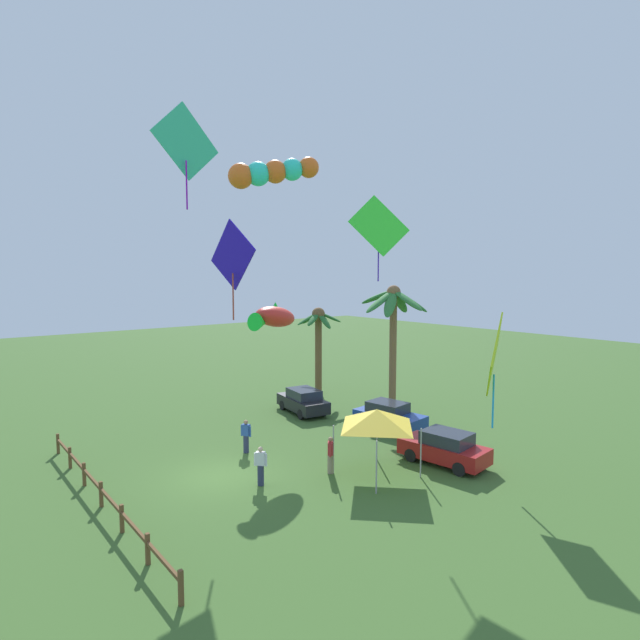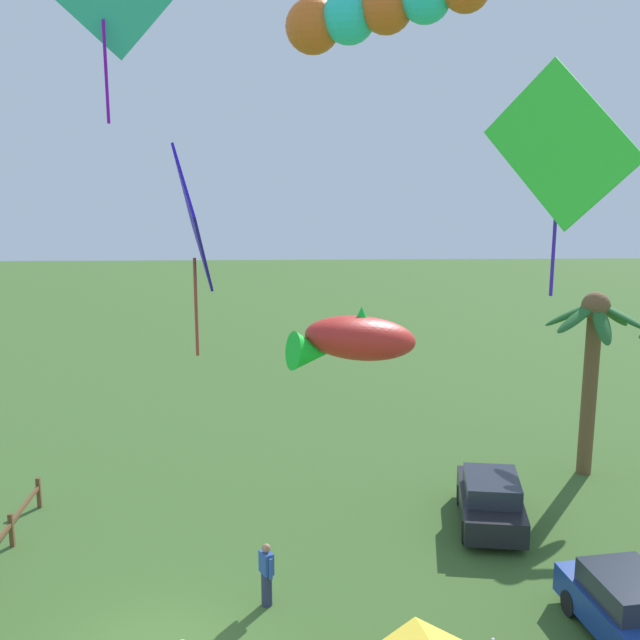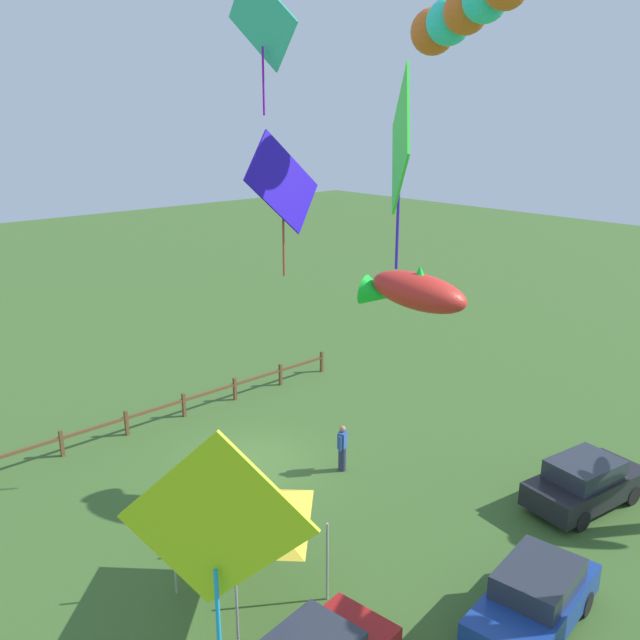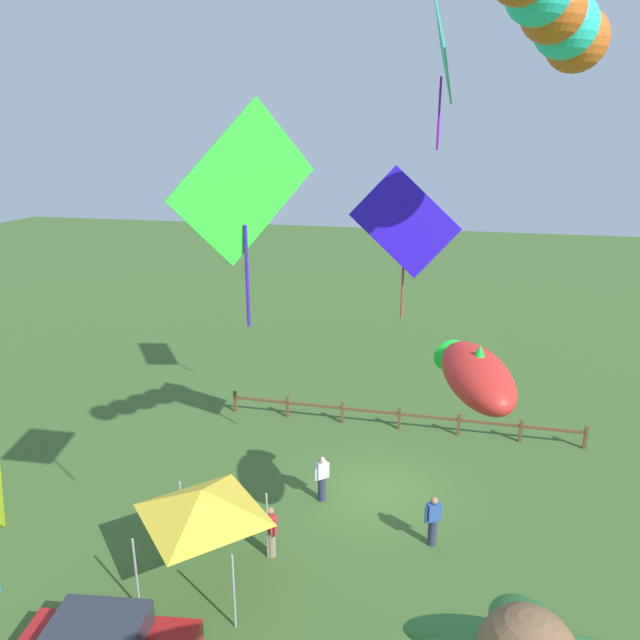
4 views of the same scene
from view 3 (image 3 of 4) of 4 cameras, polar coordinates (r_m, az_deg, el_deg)
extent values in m
plane|color=#3D6028|center=(23.37, -5.52, -11.81)|extent=(120.00, 120.00, 0.00)
cube|color=brown|center=(30.70, 0.14, -3.51)|extent=(0.12, 0.12, 0.95)
cube|color=brown|center=(29.26, -3.34, -4.60)|extent=(0.12, 0.12, 0.95)
cube|color=brown|center=(27.96, -7.18, -5.77)|extent=(0.12, 0.12, 0.95)
cube|color=brown|center=(26.80, -11.39, -7.02)|extent=(0.12, 0.12, 0.95)
cube|color=brown|center=(25.81, -15.98, -8.33)|extent=(0.12, 0.12, 0.95)
cube|color=brown|center=(25.02, -20.93, -9.67)|extent=(0.12, 0.12, 0.95)
cube|color=brown|center=(26.73, -11.42, -6.64)|extent=(14.41, 0.09, 0.11)
cube|color=navy|center=(17.26, 17.51, -21.92)|extent=(4.11, 2.25, 0.70)
cube|color=#282D38|center=(16.99, 17.92, -19.99)|extent=(2.22, 1.77, 0.56)
cylinder|color=black|center=(16.80, 12.97, -24.08)|extent=(0.62, 0.26, 0.60)
cylinder|color=black|center=(18.18, 21.44, -21.31)|extent=(0.62, 0.26, 0.60)
cylinder|color=black|center=(18.56, 16.62, -19.89)|extent=(0.62, 0.26, 0.60)
cylinder|color=black|center=(16.31, 0.01, -25.06)|extent=(0.62, 0.26, 0.60)
cube|color=black|center=(22.18, 21.45, -12.92)|extent=(4.10, 2.24, 0.70)
cube|color=#282D38|center=(21.78, 21.39, -11.61)|extent=(2.22, 1.77, 0.56)
cylinder|color=black|center=(23.60, 21.55, -11.89)|extent=(0.62, 0.26, 0.60)
cylinder|color=black|center=(22.89, 24.80, -13.24)|extent=(0.62, 0.26, 0.60)
cylinder|color=black|center=(21.85, 17.76, -13.91)|extent=(0.62, 0.26, 0.60)
cylinder|color=black|center=(21.09, 21.15, -15.50)|extent=(0.62, 0.26, 0.60)
cylinder|color=gray|center=(19.14, -4.95, -17.46)|extent=(0.26, 0.26, 0.84)
cube|color=#B72D33|center=(18.76, -5.00, -15.72)|extent=(0.44, 0.43, 0.54)
sphere|color=#A37556|center=(18.56, -5.03, -14.74)|extent=(0.21, 0.21, 0.21)
cylinder|color=#B72D33|center=(18.80, -5.72, -15.83)|extent=(0.09, 0.09, 0.52)
cylinder|color=#B72D33|center=(18.76, -4.27, -15.86)|extent=(0.09, 0.09, 0.52)
cylinder|color=#2D3351|center=(22.61, 1.88, -11.57)|extent=(0.26, 0.26, 0.84)
cube|color=#2D519E|center=(22.29, 1.90, -10.01)|extent=(0.44, 0.38, 0.54)
sphere|color=#A37556|center=(22.12, 1.91, -9.15)|extent=(0.21, 0.21, 0.21)
cylinder|color=#2D519E|center=(22.50, 2.08, -9.88)|extent=(0.09, 0.09, 0.52)
cylinder|color=#2D519E|center=(22.11, 1.71, -10.38)|extent=(0.09, 0.09, 0.52)
cylinder|color=#2D3351|center=(21.62, -8.15, -13.19)|extent=(0.26, 0.26, 0.84)
cube|color=silver|center=(21.28, -8.23, -11.58)|extent=(0.44, 0.42, 0.54)
sphere|color=beige|center=(21.11, -8.27, -10.69)|extent=(0.21, 0.21, 0.21)
cylinder|color=silver|center=(21.11, -8.38, -11.99)|extent=(0.09, 0.09, 0.52)
cylinder|color=silver|center=(21.50, -8.07, -11.41)|extent=(0.09, 0.09, 0.52)
cylinder|color=#9E9EA3|center=(18.69, -5.00, -16.08)|extent=(0.06, 0.06, 2.10)
cylinder|color=#9E9EA3|center=(17.55, -12.17, -18.89)|extent=(0.06, 0.06, 2.10)
cylinder|color=#9E9EA3|center=(17.03, 0.61, -19.69)|extent=(0.06, 0.06, 2.10)
cylinder|color=#9E9EA3|center=(15.77, -7.01, -23.33)|extent=(0.06, 0.06, 2.10)
pyramid|color=yellow|center=(16.39, -6.05, -15.38)|extent=(2.86, 2.86, 0.75)
cube|color=#34C29B|center=(21.90, -4.92, 23.93)|extent=(0.71, 3.04, 2.97)
cylinder|color=purple|center=(21.76, -4.79, 19.40)|extent=(0.07, 0.07, 1.98)
cube|color=#38ED37|center=(13.70, 6.80, 14.93)|extent=(1.99, 2.17, 2.89)
cylinder|color=#3D1CC0|center=(13.85, 6.56, 8.10)|extent=(0.06, 0.06, 1.88)
ellipsoid|color=red|center=(19.53, 8.34, 2.37)|extent=(2.39, 3.26, 1.45)
cone|color=#15DB2D|center=(20.00, 4.87, 2.25)|extent=(1.21, 1.28, 1.03)
cone|color=#15DB2D|center=(19.42, 8.40, 3.69)|extent=(0.73, 0.73, 0.58)
cube|color=#2410C3|center=(20.06, -3.17, 11.46)|extent=(3.08, 0.66, 3.01)
cylinder|color=#A63B30|center=(20.31, -3.09, 6.51)|extent=(0.07, 0.07, 2.01)
sphere|color=orange|center=(20.82, 9.51, 22.84)|extent=(1.28, 1.28, 1.28)
sphere|color=#2BE5CA|center=(20.06, 10.80, 23.45)|extent=(1.23, 1.23, 1.23)
sphere|color=orange|center=(19.32, 12.21, 24.09)|extent=(1.18, 1.18, 1.18)
cube|color=#BCDE1C|center=(10.91, -9.00, -16.52)|extent=(1.73, 3.07, 3.44)
cylinder|color=#1F97E7|center=(12.11, -8.53, -24.36)|extent=(0.07, 0.07, 2.26)
camera|label=1|loc=(27.38, -56.61, 3.67)|focal=28.74mm
camera|label=2|loc=(13.97, -56.49, 7.65)|focal=44.72mm
camera|label=4|loc=(13.97, 53.47, 11.76)|focal=33.40mm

